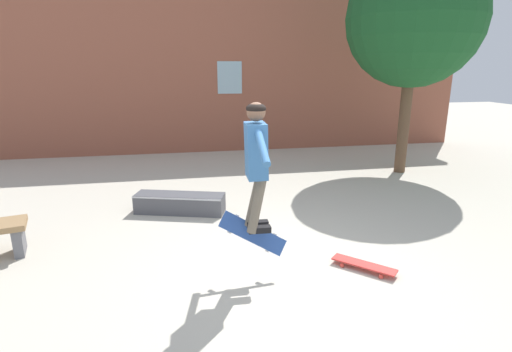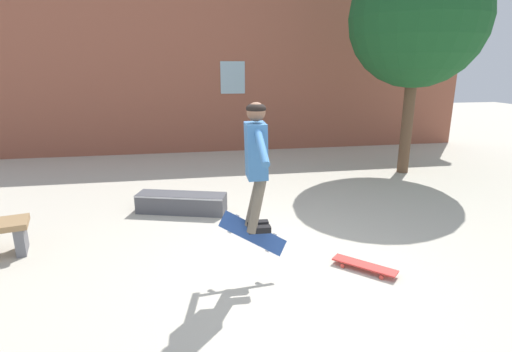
# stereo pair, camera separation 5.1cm
# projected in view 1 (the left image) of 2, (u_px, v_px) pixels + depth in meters

# --- Properties ---
(ground_plane) EXTENTS (40.00, 40.00, 0.00)m
(ground_plane) POSITION_uv_depth(u_px,v_px,m) (276.00, 272.00, 5.00)
(ground_plane) COLOR beige
(building_backdrop) EXTENTS (15.81, 0.52, 5.70)m
(building_backdrop) POSITION_uv_depth(u_px,v_px,m) (215.00, 65.00, 11.42)
(building_backdrop) COLOR #93513D
(building_backdrop) RESTS_ON ground_plane
(tree_right) EXTENTS (2.99, 2.99, 4.97)m
(tree_right) POSITION_uv_depth(u_px,v_px,m) (414.00, 19.00, 8.72)
(tree_right) COLOR brown
(tree_right) RESTS_ON ground_plane
(skate_ledge) EXTENTS (1.60, 0.86, 0.33)m
(skate_ledge) POSITION_uv_depth(u_px,v_px,m) (180.00, 203.00, 6.96)
(skate_ledge) COLOR #4C4C51
(skate_ledge) RESTS_ON ground_plane
(skater) EXTENTS (0.29, 1.41, 1.49)m
(skater) POSITION_uv_depth(u_px,v_px,m) (256.00, 156.00, 4.46)
(skater) COLOR teal
(skateboard_flipping) EXTENTS (0.83, 0.26, 0.57)m
(skateboard_flipping) POSITION_uv_depth(u_px,v_px,m) (253.00, 234.00, 4.79)
(skateboard_flipping) COLOR #2D519E
(skateboard_resting) EXTENTS (0.70, 0.70, 0.08)m
(skateboard_resting) POSITION_uv_depth(u_px,v_px,m) (364.00, 265.00, 5.03)
(skateboard_resting) COLOR red
(skateboard_resting) RESTS_ON ground_plane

